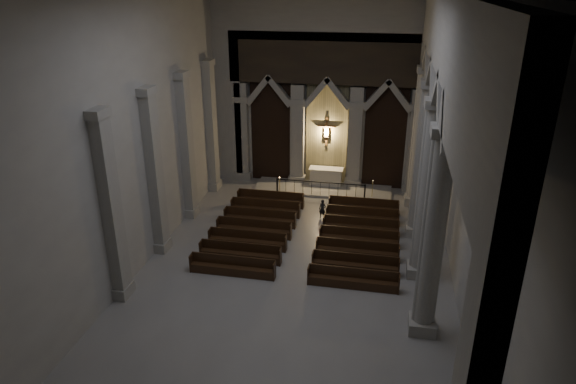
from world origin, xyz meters
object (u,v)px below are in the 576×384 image
object	(u,v)px
altar_rail	(320,187)
pews	(306,235)
candle_stand_left	(280,191)
worshipper	(322,209)
altar	(326,176)
candle_stand_right	(372,194)

from	to	relation	value
altar_rail	pews	bearing A→B (deg)	-90.00
altar_rail	candle_stand_left	bearing A→B (deg)	-175.35
worshipper	altar	bearing A→B (deg)	106.79
candle_stand_left	pews	size ratio (longest dim) A/B	0.13
altar_rail	candle_stand_left	distance (m)	2.50
altar	pews	xyz separation A→B (m)	(-0.10, -7.44, -0.41)
altar_rail	candle_stand_right	size ratio (longest dim) A/B	4.40
altar	worshipper	size ratio (longest dim) A/B	1.97
altar_rail	pews	world-z (taller)	altar_rail
altar_rail	pews	xyz separation A→B (m)	(0.00, -5.55, -0.42)
candle_stand_left	worshipper	bearing A→B (deg)	-41.22
altar_rail	candle_stand_left	size ratio (longest dim) A/B	4.33
candle_stand_right	worshipper	world-z (taller)	candle_stand_right
altar	candle_stand_right	world-z (taller)	same
altar_rail	candle_stand_left	xyz separation A→B (m)	(-2.47, -0.20, -0.37)
altar_rail	pews	size ratio (longest dim) A/B	0.58
altar	candle_stand_right	bearing A→B (deg)	-26.34
candle_stand_right	pews	size ratio (longest dim) A/B	0.13
altar	worshipper	world-z (taller)	altar
candle_stand_left	worshipper	size ratio (longest dim) A/B	1.15
altar_rail	altar	bearing A→B (deg)	86.88
pews	worshipper	xyz separation A→B (m)	(0.50, 2.75, 0.26)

